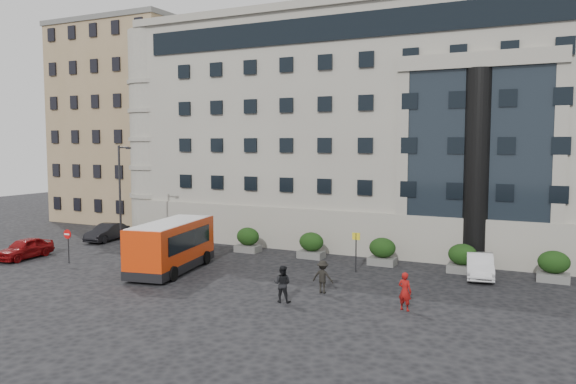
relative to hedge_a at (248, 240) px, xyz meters
name	(u,v)px	position (x,y,z in m)	size (l,w,h in m)	color
ground	(241,280)	(4.00, -7.80, -0.93)	(120.00, 120.00, 0.00)	black
civic_building	(425,134)	(10.00, 14.20, 8.07)	(44.00, 24.00, 18.00)	gray
entrance_column	(477,168)	(16.00, 2.50, 5.57)	(1.80, 1.80, 13.00)	black
apartment_near	(144,126)	(-20.00, 12.20, 9.07)	(14.00, 14.00, 20.00)	#8C7551
apartment_far	(213,123)	(-23.00, 30.20, 10.07)	(13.00, 13.00, 22.00)	#81624B
hedge_a	(248,240)	(0.00, 0.00, 0.00)	(1.80, 1.26, 1.84)	#5B5B59
hedge_b	(311,245)	(5.20, 0.00, 0.00)	(1.80, 1.26, 1.84)	#5B5B59
hedge_c	(382,251)	(10.40, 0.00, 0.00)	(1.80, 1.26, 1.84)	#5B5B59
hedge_d	(463,258)	(15.60, 0.00, 0.00)	(1.80, 1.26, 1.84)	#5B5B59
hedge_e	(554,266)	(20.80, 0.00, 0.00)	(1.80, 1.26, 1.84)	#5B5B59
street_lamp	(121,195)	(-7.94, -4.80, 3.44)	(1.16, 0.18, 8.00)	#262628
bus_stop_sign	(356,245)	(9.50, -2.80, 0.80)	(0.50, 0.08, 2.52)	#262628
no_entry_sign	(68,239)	(-9.00, -8.84, 0.72)	(0.64, 0.16, 2.32)	#262628
minibus	(171,244)	(-1.19, -7.65, 0.82)	(4.00, 7.97, 3.18)	red
red_truck	(189,213)	(-11.87, 8.96, 0.34)	(2.87, 4.89, 2.47)	#9B220B
parked_car_a	(25,248)	(-13.00, -9.06, -0.20)	(1.73, 4.30, 1.46)	maroon
parked_car_b	(107,232)	(-13.00, -1.03, -0.21)	(1.52, 4.36, 1.44)	black
parked_car_c	(173,232)	(-8.19, 1.65, -0.27)	(1.83, 4.51, 1.31)	black
parked_car_d	(186,224)	(-10.46, 6.52, -0.32)	(2.02, 4.38, 1.22)	black
white_taxi	(480,266)	(16.74, -0.80, -0.20)	(1.54, 4.40, 1.45)	silver
pedestrian_a	(405,291)	(14.33, -9.51, 0.02)	(0.69, 0.45, 1.90)	maroon
pedestrian_b	(282,284)	(8.31, -10.83, 0.03)	(0.93, 0.72, 1.91)	black
pedestrian_c	(323,277)	(9.50, -8.29, -0.03)	(1.16, 0.67, 1.80)	black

